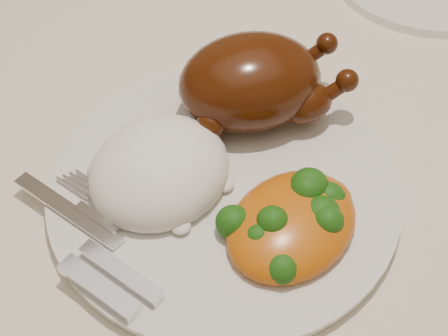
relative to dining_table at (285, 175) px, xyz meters
name	(u,v)px	position (x,y,z in m)	size (l,w,h in m)	color
dining_table	(285,175)	(0.00, 0.00, 0.00)	(1.60, 0.90, 0.76)	brown
tablecloth	(291,130)	(0.00, 0.00, 0.07)	(1.73, 1.03, 0.18)	beige
dinner_plate	(224,188)	(-0.11, -0.06, 0.11)	(0.30, 0.30, 0.01)	silver
roast_chicken	(254,82)	(-0.05, 0.00, 0.16)	(0.17, 0.13, 0.08)	#3F1A06
rice_mound	(159,171)	(-0.16, -0.04, 0.13)	(0.16, 0.16, 0.07)	white
mac_and_cheese	(296,219)	(-0.08, -0.13, 0.13)	(0.15, 0.13, 0.05)	orange
cutlery	(98,255)	(-0.23, -0.09, 0.12)	(0.08, 0.17, 0.01)	silver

